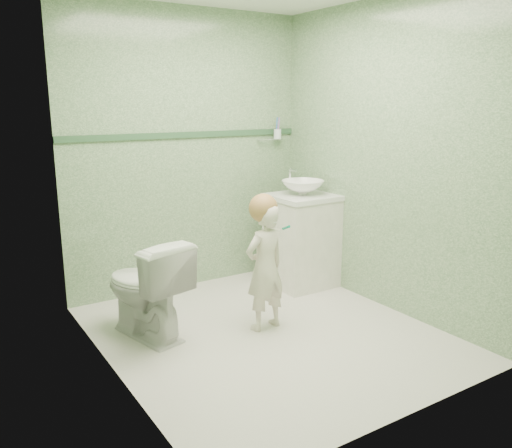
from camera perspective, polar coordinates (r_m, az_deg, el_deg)
ground at (r=3.88m, az=1.22°, el=-11.72°), size 2.50×2.50×0.00m
room_shell at (r=3.55m, az=1.32°, el=6.15°), size 2.50×2.54×2.40m
trim_stripe at (r=4.61m, az=-7.43°, el=9.55°), size 2.20×0.02×0.05m
vanity at (r=4.74m, az=4.96°, el=-1.94°), size 0.52×0.50×0.80m
counter at (r=4.65m, az=5.06°, el=2.94°), size 0.54×0.52×0.04m
basin at (r=4.64m, az=5.08°, el=3.96°), size 0.37×0.37×0.13m
faucet at (r=4.77m, az=3.74°, el=5.21°), size 0.03×0.13×0.18m
cup_holder at (r=5.01m, az=2.26°, el=9.71°), size 0.26×0.07×0.21m
toilet at (r=3.79m, az=-11.91°, el=-6.78°), size 0.55×0.78×0.71m
toddler at (r=3.80m, az=0.99°, el=-4.72°), size 0.37×0.27×0.93m
hair_cap at (r=3.71m, az=0.80°, el=1.73°), size 0.21×0.21×0.21m
teal_toothbrush at (r=3.68m, az=3.15°, el=-0.33°), size 0.11×0.14×0.08m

